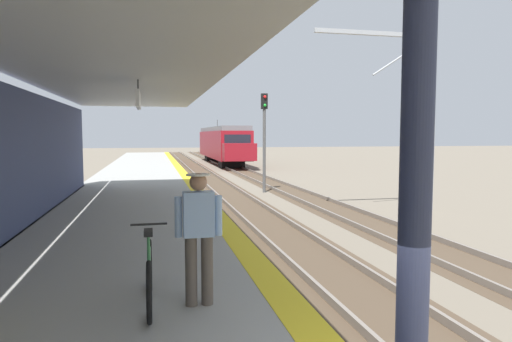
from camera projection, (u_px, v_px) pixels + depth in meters
name	position (u px, v px, depth m)	size (l,w,h in m)	color
station_platform	(138.00, 203.00, 17.55)	(5.00, 80.00, 0.91)	#999993
station_building_with_canopy	(10.00, 157.00, 7.87)	(4.85, 24.00, 4.43)	#4C4C4C
track_pair_nearest_platform	(233.00, 196.00, 22.44)	(2.34, 120.00, 0.16)	#4C3D2D
track_pair_middle	(299.00, 194.00, 23.18)	(2.34, 120.00, 0.16)	#4C3D2D
approaching_train	(223.00, 143.00, 48.14)	(2.93, 19.60, 4.76)	maroon
commuter_person	(199.00, 231.00, 5.72)	(0.59, 0.30, 1.67)	brown
bicycle_beside_commuter	(149.00, 275.00, 5.72)	(0.48, 1.82, 1.04)	black
rail_signal_post	(264.00, 132.00, 24.07)	(0.32, 0.34, 5.20)	#4C4C4C
catenary_pylon_far_side	(421.00, 121.00, 18.13)	(5.00, 0.40, 7.50)	#9EA3A8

